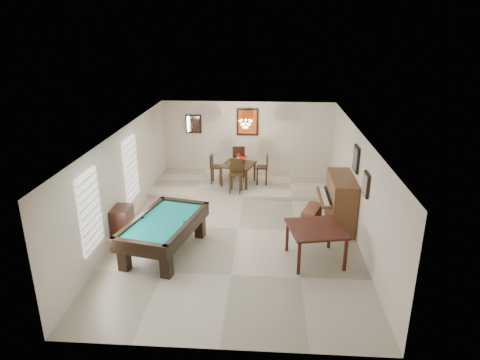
# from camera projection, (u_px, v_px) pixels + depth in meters

# --- Properties ---
(ground_plane) EXTENTS (6.00, 9.00, 0.02)m
(ground_plane) POSITION_uv_depth(u_px,v_px,m) (238.00, 229.00, 11.33)
(ground_plane) COLOR beige
(wall_back) EXTENTS (6.00, 0.04, 2.60)m
(wall_back) POSITION_uv_depth(u_px,v_px,m) (247.00, 138.00, 15.10)
(wall_back) COLOR silver
(wall_back) RESTS_ON ground_plane
(wall_front) EXTENTS (6.00, 0.04, 2.60)m
(wall_front) POSITION_uv_depth(u_px,v_px,m) (218.00, 283.00, 6.67)
(wall_front) COLOR silver
(wall_front) RESTS_ON ground_plane
(wall_left) EXTENTS (0.04, 9.00, 2.60)m
(wall_left) POSITION_uv_depth(u_px,v_px,m) (123.00, 180.00, 11.07)
(wall_left) COLOR silver
(wall_left) RESTS_ON ground_plane
(wall_right) EXTENTS (0.04, 9.00, 2.60)m
(wall_right) POSITION_uv_depth(u_px,v_px,m) (358.00, 185.00, 10.69)
(wall_right) COLOR silver
(wall_right) RESTS_ON ground_plane
(ceiling) EXTENTS (6.00, 9.00, 0.04)m
(ceiling) POSITION_uv_depth(u_px,v_px,m) (238.00, 133.00, 10.44)
(ceiling) COLOR white
(ceiling) RESTS_ON wall_back
(dining_step) EXTENTS (6.00, 2.50, 0.12)m
(dining_step) POSITION_uv_depth(u_px,v_px,m) (245.00, 184.00, 14.35)
(dining_step) COLOR beige
(dining_step) RESTS_ON ground_plane
(window_left_front) EXTENTS (0.06, 1.00, 1.70)m
(window_left_front) POSITION_uv_depth(u_px,v_px,m) (90.00, 211.00, 8.98)
(window_left_front) COLOR white
(window_left_front) RESTS_ON wall_left
(window_left_rear) EXTENTS (0.06, 1.00, 1.70)m
(window_left_rear) POSITION_uv_depth(u_px,v_px,m) (131.00, 169.00, 11.60)
(window_left_rear) COLOR white
(window_left_rear) RESTS_ON wall_left
(pool_table) EXTENTS (1.83, 2.67, 0.81)m
(pool_table) POSITION_uv_depth(u_px,v_px,m) (165.00, 236.00, 10.04)
(pool_table) COLOR black
(pool_table) RESTS_ON ground_plane
(square_table) EXTENTS (1.41, 1.41, 0.82)m
(square_table) POSITION_uv_depth(u_px,v_px,m) (315.00, 244.00, 9.67)
(square_table) COLOR black
(square_table) RESTS_ON ground_plane
(upright_piano) EXTENTS (0.92, 1.65, 1.37)m
(upright_piano) POSITION_uv_depth(u_px,v_px,m) (334.00, 201.00, 11.30)
(upright_piano) COLOR brown
(upright_piano) RESTS_ON ground_plane
(piano_bench) EXTENTS (0.64, 0.97, 0.50)m
(piano_bench) POSITION_uv_depth(u_px,v_px,m) (311.00, 216.00, 11.44)
(piano_bench) COLOR brown
(piano_bench) RESTS_ON ground_plane
(apothecary_chest) EXTENTS (0.42, 0.62, 0.93)m
(apothecary_chest) POSITION_uv_depth(u_px,v_px,m) (123.00, 225.00, 10.46)
(apothecary_chest) COLOR black
(apothecary_chest) RESTS_ON ground_plane
(dining_table) EXTENTS (1.21, 1.21, 0.81)m
(dining_table) POSITION_uv_depth(u_px,v_px,m) (238.00, 172.00, 14.03)
(dining_table) COLOR black
(dining_table) RESTS_ON dining_step
(flower_vase) EXTENTS (0.17, 0.17, 0.24)m
(flower_vase) POSITION_uv_depth(u_px,v_px,m) (238.00, 157.00, 13.85)
(flower_vase) COLOR #B00F0F
(flower_vase) RESTS_ON dining_table
(dining_chair_south) EXTENTS (0.42, 0.42, 1.05)m
(dining_chair_south) POSITION_uv_depth(u_px,v_px,m) (236.00, 176.00, 13.29)
(dining_chair_south) COLOR black
(dining_chair_south) RESTS_ON dining_step
(dining_chair_north) EXTENTS (0.42, 0.42, 1.12)m
(dining_chair_north) POSITION_uv_depth(u_px,v_px,m) (239.00, 161.00, 14.69)
(dining_chair_north) COLOR black
(dining_chair_north) RESTS_ON dining_step
(dining_chair_west) EXTENTS (0.39, 0.39, 0.98)m
(dining_chair_west) POSITION_uv_depth(u_px,v_px,m) (216.00, 169.00, 14.07)
(dining_chair_west) COLOR black
(dining_chair_west) RESTS_ON dining_step
(dining_chair_east) EXTENTS (0.37, 0.37, 1.00)m
(dining_chair_east) POSITION_uv_depth(u_px,v_px,m) (262.00, 169.00, 14.00)
(dining_chair_east) COLOR black
(dining_chair_east) RESTS_ON dining_step
(chandelier) EXTENTS (0.44, 0.44, 0.60)m
(chandelier) POSITION_uv_depth(u_px,v_px,m) (246.00, 121.00, 13.57)
(chandelier) COLOR #FFE5B2
(chandelier) RESTS_ON ceiling
(back_painting) EXTENTS (0.75, 0.06, 0.95)m
(back_painting) POSITION_uv_depth(u_px,v_px,m) (248.00, 122.00, 14.86)
(back_painting) COLOR #D84C14
(back_painting) RESTS_ON wall_back
(back_mirror) EXTENTS (0.55, 0.06, 0.65)m
(back_mirror) POSITION_uv_depth(u_px,v_px,m) (194.00, 124.00, 15.01)
(back_mirror) COLOR white
(back_mirror) RESTS_ON wall_back
(right_picture_upper) EXTENTS (0.06, 0.55, 0.65)m
(right_picture_upper) POSITION_uv_depth(u_px,v_px,m) (356.00, 159.00, 10.77)
(right_picture_upper) COLOR slate
(right_picture_upper) RESTS_ON wall_right
(right_picture_lower) EXTENTS (0.06, 0.45, 0.55)m
(right_picture_lower) POSITION_uv_depth(u_px,v_px,m) (366.00, 184.00, 9.62)
(right_picture_lower) COLOR gray
(right_picture_lower) RESTS_ON wall_right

